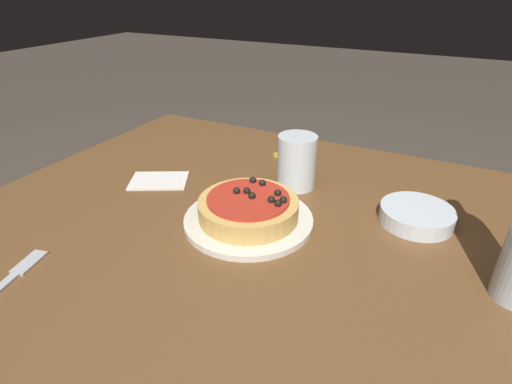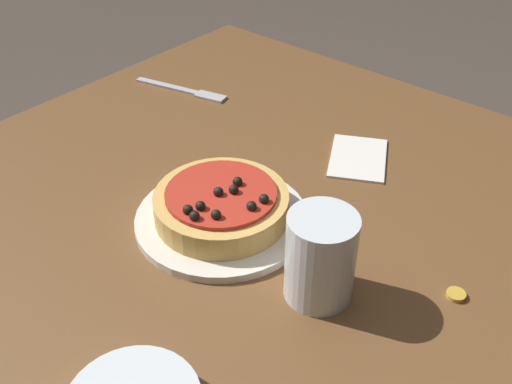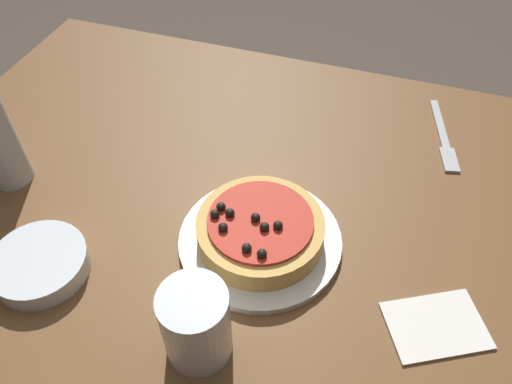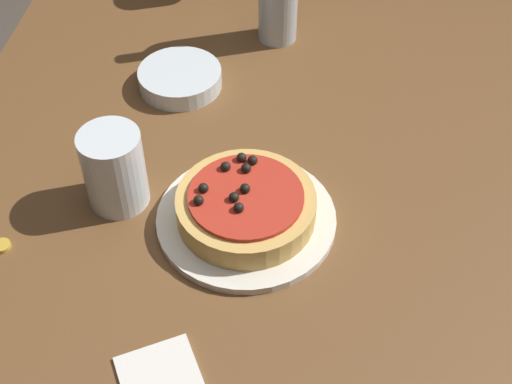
% 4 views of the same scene
% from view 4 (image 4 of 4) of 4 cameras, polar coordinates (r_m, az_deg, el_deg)
% --- Properties ---
extents(dining_table, '(1.22, 0.98, 0.76)m').
position_cam_4_polar(dining_table, '(1.08, 0.24, -3.88)').
color(dining_table, brown).
rests_on(dining_table, ground_plane).
extents(dinner_plate, '(0.25, 0.25, 0.01)m').
position_cam_4_polar(dinner_plate, '(0.98, -0.78, -2.17)').
color(dinner_plate, silver).
rests_on(dinner_plate, dining_table).
extents(pizza, '(0.19, 0.19, 0.05)m').
position_cam_4_polar(pizza, '(0.96, -0.82, -1.09)').
color(pizza, tan).
rests_on(pizza, dinner_plate).
extents(water_cup, '(0.09, 0.09, 0.12)m').
position_cam_4_polar(water_cup, '(0.99, -11.28, 1.81)').
color(water_cup, silver).
rests_on(water_cup, dining_table).
extents(side_bowl, '(0.14, 0.14, 0.03)m').
position_cam_4_polar(side_bowl, '(1.20, -6.10, 9.04)').
color(side_bowl, silver).
rests_on(side_bowl, dining_table).
extents(bottle_cap, '(0.02, 0.02, 0.01)m').
position_cam_4_polar(bottle_cap, '(1.01, -19.67, -4.07)').
color(bottle_cap, gold).
rests_on(bottle_cap, dining_table).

